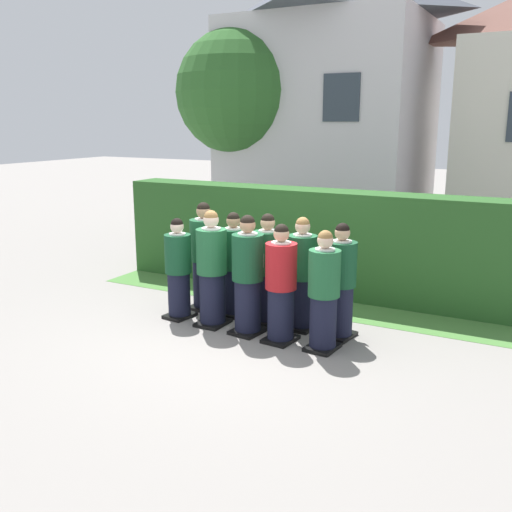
{
  "coord_description": "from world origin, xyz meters",
  "views": [
    {
      "loc": [
        3.73,
        -6.74,
        2.92
      ],
      "look_at": [
        0.0,
        0.28,
        1.05
      ],
      "focal_mm": 40.66,
      "sensor_mm": 36.0,
      "label": 1
    }
  ],
  "objects_px": {
    "student_in_red_blazer": "(281,287)",
    "student_rear_row_1": "(234,267)",
    "student_rear_row_3": "(302,276)",
    "student_rear_row_4": "(341,284)",
    "student_front_row_2": "(248,278)",
    "student_rear_row_0": "(204,259)",
    "student_front_row_0": "(178,271)",
    "student_rear_row_2": "(268,271)",
    "student_front_row_4": "(324,294)",
    "student_front_row_1": "(212,271)"
  },
  "relations": [
    {
      "from": "student_front_row_0",
      "to": "student_rear_row_1",
      "type": "distance_m",
      "value": 0.83
    },
    {
      "from": "student_front_row_0",
      "to": "student_in_red_blazer",
      "type": "distance_m",
      "value": 1.78
    },
    {
      "from": "student_rear_row_2",
      "to": "student_rear_row_4",
      "type": "bearing_deg",
      "value": -4.26
    },
    {
      "from": "student_front_row_2",
      "to": "student_rear_row_0",
      "type": "relative_size",
      "value": 0.99
    },
    {
      "from": "student_front_row_0",
      "to": "student_rear_row_2",
      "type": "distance_m",
      "value": 1.34
    },
    {
      "from": "student_rear_row_0",
      "to": "student_rear_row_2",
      "type": "height_order",
      "value": "student_rear_row_0"
    },
    {
      "from": "student_front_row_0",
      "to": "student_front_row_1",
      "type": "relative_size",
      "value": 0.9
    },
    {
      "from": "student_rear_row_0",
      "to": "student_rear_row_1",
      "type": "bearing_deg",
      "value": -6.48
    },
    {
      "from": "student_front_row_4",
      "to": "student_rear_row_3",
      "type": "distance_m",
      "value": 0.81
    },
    {
      "from": "student_front_row_0",
      "to": "student_rear_row_2",
      "type": "height_order",
      "value": "student_rear_row_2"
    },
    {
      "from": "student_front_row_1",
      "to": "student_front_row_4",
      "type": "bearing_deg",
      "value": -4.13
    },
    {
      "from": "student_rear_row_1",
      "to": "student_rear_row_4",
      "type": "relative_size",
      "value": 1.0
    },
    {
      "from": "student_rear_row_3",
      "to": "student_rear_row_2",
      "type": "bearing_deg",
      "value": 178.39
    },
    {
      "from": "student_in_red_blazer",
      "to": "student_front_row_4",
      "type": "xyz_separation_m",
      "value": [
        0.61,
        -0.0,
        -0.01
      ]
    },
    {
      "from": "student_rear_row_4",
      "to": "student_rear_row_1",
      "type": "bearing_deg",
      "value": 175.26
    },
    {
      "from": "student_front_row_4",
      "to": "student_rear_row_1",
      "type": "xyz_separation_m",
      "value": [
        -1.71,
        0.66,
        0.01
      ]
    },
    {
      "from": "student_front_row_2",
      "to": "student_rear_row_4",
      "type": "relative_size",
      "value": 1.05
    },
    {
      "from": "student_rear_row_3",
      "to": "student_in_red_blazer",
      "type": "bearing_deg",
      "value": -94.55
    },
    {
      "from": "student_in_red_blazer",
      "to": "student_rear_row_0",
      "type": "relative_size",
      "value": 0.95
    },
    {
      "from": "student_rear_row_2",
      "to": "student_rear_row_4",
      "type": "height_order",
      "value": "student_rear_row_2"
    },
    {
      "from": "student_in_red_blazer",
      "to": "student_rear_row_4",
      "type": "height_order",
      "value": "student_in_red_blazer"
    },
    {
      "from": "student_front_row_2",
      "to": "student_in_red_blazer",
      "type": "bearing_deg",
      "value": -7.0
    },
    {
      "from": "student_rear_row_0",
      "to": "student_rear_row_1",
      "type": "relative_size",
      "value": 1.06
    },
    {
      "from": "student_front_row_1",
      "to": "student_rear_row_0",
      "type": "distance_m",
      "value": 0.79
    },
    {
      "from": "student_front_row_0",
      "to": "student_in_red_blazer",
      "type": "relative_size",
      "value": 0.95
    },
    {
      "from": "student_rear_row_3",
      "to": "student_rear_row_4",
      "type": "height_order",
      "value": "student_rear_row_3"
    },
    {
      "from": "student_front_row_0",
      "to": "student_rear_row_0",
      "type": "bearing_deg",
      "value": 79.58
    },
    {
      "from": "student_rear_row_1",
      "to": "student_rear_row_2",
      "type": "bearing_deg",
      "value": -5.66
    },
    {
      "from": "student_front_row_4",
      "to": "student_rear_row_0",
      "type": "xyz_separation_m",
      "value": [
        -2.28,
        0.73,
        0.06
      ]
    },
    {
      "from": "student_front_row_4",
      "to": "student_rear_row_4",
      "type": "xyz_separation_m",
      "value": [
        0.04,
        0.52,
        0.01
      ]
    },
    {
      "from": "student_rear_row_0",
      "to": "student_rear_row_4",
      "type": "distance_m",
      "value": 2.33
    },
    {
      "from": "student_rear_row_0",
      "to": "student_in_red_blazer",
      "type": "bearing_deg",
      "value": -23.39
    },
    {
      "from": "student_rear_row_2",
      "to": "student_rear_row_3",
      "type": "xyz_separation_m",
      "value": [
        0.55,
        -0.02,
        -0.0
      ]
    },
    {
      "from": "student_front_row_4",
      "to": "student_rear_row_4",
      "type": "height_order",
      "value": "student_rear_row_4"
    },
    {
      "from": "student_front_row_1",
      "to": "student_rear_row_0",
      "type": "bearing_deg",
      "value": 130.75
    },
    {
      "from": "student_front_row_0",
      "to": "student_rear_row_3",
      "type": "xyz_separation_m",
      "value": [
        1.82,
        0.42,
        0.05
      ]
    },
    {
      "from": "student_rear_row_3",
      "to": "student_front_row_1",
      "type": "bearing_deg",
      "value": -159.13
    },
    {
      "from": "student_rear_row_0",
      "to": "student_rear_row_4",
      "type": "xyz_separation_m",
      "value": [
        2.32,
        -0.21,
        -0.05
      ]
    },
    {
      "from": "student_front_row_0",
      "to": "student_rear_row_4",
      "type": "xyz_separation_m",
      "value": [
        2.42,
        0.35,
        0.04
      ]
    },
    {
      "from": "student_rear_row_3",
      "to": "student_rear_row_4",
      "type": "relative_size",
      "value": 1.01
    },
    {
      "from": "student_rear_row_0",
      "to": "student_rear_row_3",
      "type": "height_order",
      "value": "student_rear_row_0"
    },
    {
      "from": "student_rear_row_2",
      "to": "student_front_row_2",
      "type": "bearing_deg",
      "value": -94.18
    },
    {
      "from": "student_front_row_0",
      "to": "student_rear_row_4",
      "type": "bearing_deg",
      "value": 8.15
    },
    {
      "from": "student_rear_row_0",
      "to": "student_rear_row_2",
      "type": "relative_size",
      "value": 1.04
    },
    {
      "from": "student_front_row_2",
      "to": "student_front_row_4",
      "type": "xyz_separation_m",
      "value": [
        1.15,
        -0.07,
        -0.05
      ]
    },
    {
      "from": "student_in_red_blazer",
      "to": "student_rear_row_3",
      "type": "height_order",
      "value": "student_rear_row_3"
    },
    {
      "from": "student_front_row_0",
      "to": "student_rear_row_3",
      "type": "relative_size",
      "value": 0.94
    },
    {
      "from": "student_rear_row_2",
      "to": "student_rear_row_3",
      "type": "height_order",
      "value": "student_rear_row_2"
    },
    {
      "from": "student_in_red_blazer",
      "to": "student_rear_row_1",
      "type": "height_order",
      "value": "student_in_red_blazer"
    },
    {
      "from": "student_in_red_blazer",
      "to": "student_rear_row_2",
      "type": "relative_size",
      "value": 0.99
    }
  ]
}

